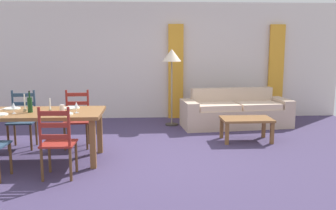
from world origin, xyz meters
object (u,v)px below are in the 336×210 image
at_px(wine_glass_near_right, 76,105).
at_px(couch, 235,113).
at_px(dining_chair_near_right, 58,142).
at_px(standing_lamp, 172,60).
at_px(wine_glass_near_left, 13,106).
at_px(coffee_cup_primary, 62,108).
at_px(wine_bottle, 30,104).
at_px(dining_table, 38,117).
at_px(coffee_table, 246,122).
at_px(dining_chair_far_right, 77,119).
at_px(dining_chair_far_left, 23,120).

distance_m(wine_glass_near_right, couch, 3.75).
distance_m(dining_chair_near_right, couch, 4.21).
bearing_deg(wine_glass_near_right, standing_lamp, 58.17).
relative_size(wine_glass_near_left, standing_lamp, 0.10).
height_order(dining_chair_near_right, coffee_cup_primary, dining_chair_near_right).
height_order(wine_bottle, standing_lamp, standing_lamp).
distance_m(dining_table, dining_chair_near_right, 0.89).
height_order(coffee_cup_primary, standing_lamp, standing_lamp).
xyz_separation_m(coffee_cup_primary, coffee_table, (3.05, 0.91, -0.44)).
distance_m(coffee_cup_primary, standing_lamp, 2.99).
bearing_deg(wine_bottle, dining_table, 32.69).
xyz_separation_m(dining_table, standing_lamp, (2.15, 2.36, 0.75)).
bearing_deg(dining_chair_far_right, dining_chair_near_right, -88.69).
xyz_separation_m(wine_bottle, wine_glass_near_left, (-0.21, -0.07, -0.01)).
bearing_deg(dining_table, dining_chair_near_right, -58.43).
bearing_deg(dining_chair_near_right, wine_glass_near_left, 140.33).
xyz_separation_m(wine_glass_near_right, standing_lamp, (1.55, 2.50, 0.55)).
distance_m(dining_chair_far_left, dining_chair_far_right, 0.91).
distance_m(dining_chair_near_right, standing_lamp, 3.66).
xyz_separation_m(dining_chair_far_left, wine_bottle, (0.40, -0.83, 0.39)).
height_order(wine_bottle, coffee_table, wine_bottle).
distance_m(dining_chair_far_right, wine_glass_near_left, 1.21).
height_order(wine_glass_near_right, couch, wine_glass_near_right).
distance_m(dining_chair_near_right, coffee_cup_primary, 0.87).
height_order(couch, standing_lamp, standing_lamp).
relative_size(dining_table, coffee_cup_primary, 21.11).
bearing_deg(dining_table, wine_bottle, -147.31).
relative_size(wine_glass_near_right, standing_lamp, 0.10).
distance_m(dining_table, couch, 4.13).
bearing_deg(coffee_table, dining_chair_far_left, -177.34).
relative_size(dining_table, couch, 0.81).
bearing_deg(dining_chair_far_left, wine_bottle, -64.27).
height_order(dining_chair_near_right, dining_chair_far_left, same).
relative_size(wine_bottle, wine_glass_near_left, 1.96).
relative_size(coffee_table, standing_lamp, 0.55).
relative_size(dining_chair_near_right, dining_chair_far_right, 1.00).
distance_m(couch, coffee_table, 1.22).
height_order(dining_chair_near_right, dining_chair_far_right, same).
distance_m(dining_table, wine_bottle, 0.23).
bearing_deg(coffee_cup_primary, dining_table, -171.31).
xyz_separation_m(wine_glass_near_left, coffee_cup_primary, (0.64, 0.18, -0.07)).
xyz_separation_m(couch, standing_lamp, (-1.34, 0.18, 1.12)).
bearing_deg(dining_chair_far_right, standing_lamp, 42.52).
distance_m(wine_bottle, coffee_cup_primary, 0.45).
distance_m(dining_chair_near_right, dining_chair_far_right, 1.52).
xyz_separation_m(dining_chair_near_right, wine_glass_near_left, (-0.75, 0.62, 0.38)).
bearing_deg(dining_chair_far_right, dining_chair_far_left, 179.94).
height_order(dining_chair_far_right, coffee_table, dining_chair_far_right).
relative_size(coffee_cup_primary, couch, 0.04).
bearing_deg(coffee_cup_primary, wine_bottle, -166.15).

